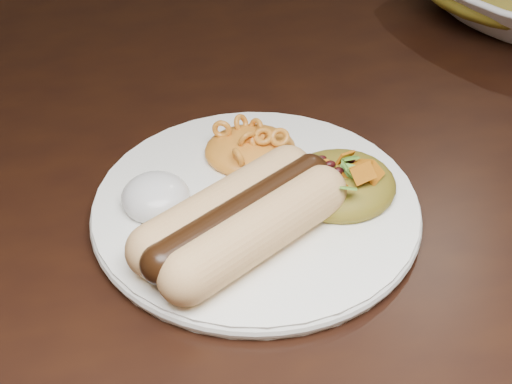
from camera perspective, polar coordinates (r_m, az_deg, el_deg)
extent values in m
cube|color=black|center=(0.64, -3.52, 0.09)|extent=(1.60, 0.90, 0.04)
cylinder|color=white|center=(0.59, 0.00, -1.23)|extent=(0.30, 0.30, 0.01)
cylinder|color=#F0CC8E|center=(0.53, -0.70, -3.13)|extent=(0.13, 0.09, 0.04)
cylinder|color=#F0CC8E|center=(0.55, -1.52, -0.95)|extent=(0.13, 0.09, 0.04)
cylinder|color=black|center=(0.54, -1.13, -1.69)|extent=(0.13, 0.09, 0.03)
ellipsoid|color=orange|center=(0.62, -0.42, 3.82)|extent=(0.09, 0.09, 0.03)
ellipsoid|color=silver|center=(0.57, -7.36, 0.19)|extent=(0.07, 0.07, 0.03)
ellipsoid|color=#A05910|center=(0.59, 6.17, 0.84)|extent=(0.08, 0.08, 0.03)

